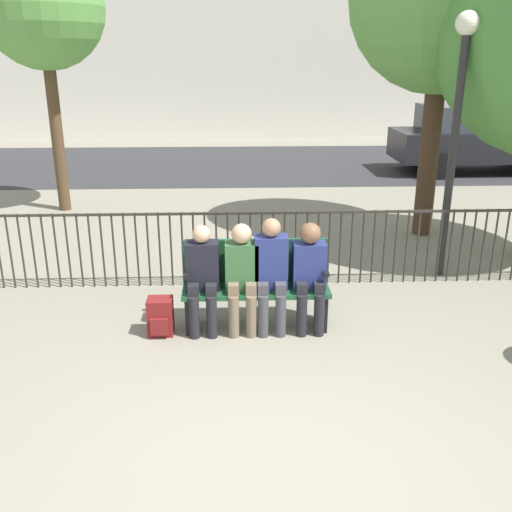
% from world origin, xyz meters
% --- Properties ---
extents(ground_plane, '(80.00, 80.00, 0.00)m').
position_xyz_m(ground_plane, '(0.00, 0.00, 0.00)').
color(ground_plane, gray).
extents(park_bench, '(1.53, 0.45, 0.92)m').
position_xyz_m(park_bench, '(0.00, 2.31, 0.49)').
color(park_bench, '#194728').
rests_on(park_bench, ground).
extents(seated_person_0, '(0.34, 0.39, 1.14)m').
position_xyz_m(seated_person_0, '(-0.55, 2.18, 0.63)').
color(seated_person_0, black).
rests_on(seated_person_0, ground).
extents(seated_person_1, '(0.34, 0.39, 1.15)m').
position_xyz_m(seated_person_1, '(-0.15, 2.18, 0.65)').
color(seated_person_1, brown).
rests_on(seated_person_1, ground).
extents(seated_person_2, '(0.34, 0.39, 1.20)m').
position_xyz_m(seated_person_2, '(0.15, 2.18, 0.67)').
color(seated_person_2, '#3D3D42').
rests_on(seated_person_2, ground).
extents(seated_person_3, '(0.34, 0.39, 1.15)m').
position_xyz_m(seated_person_3, '(0.55, 2.18, 0.65)').
color(seated_person_3, black).
rests_on(seated_person_3, ground).
extents(backpack, '(0.26, 0.26, 0.39)m').
position_xyz_m(backpack, '(-0.99, 2.10, 0.19)').
color(backpack, maroon).
rests_on(backpack, ground).
extents(fence_railing, '(9.01, 0.03, 0.95)m').
position_xyz_m(fence_railing, '(-0.02, 3.43, 0.56)').
color(fence_railing, '#2D2823').
rests_on(fence_railing, ground).
extents(tree_2, '(2.08, 2.08, 4.56)m').
position_xyz_m(tree_2, '(-3.39, 7.29, 3.49)').
color(tree_2, '#4C3823').
rests_on(tree_2, ground).
extents(lamp_post, '(0.28, 0.28, 3.23)m').
position_xyz_m(lamp_post, '(2.49, 3.68, 2.17)').
color(lamp_post, black).
rests_on(lamp_post, ground).
extents(street_surface, '(24.00, 6.00, 0.01)m').
position_xyz_m(street_surface, '(0.00, 12.00, 0.00)').
color(street_surface, '#2B2B2D').
rests_on(street_surface, ground).
extents(parked_car_0, '(4.20, 1.94, 1.62)m').
position_xyz_m(parked_car_0, '(5.78, 10.61, 0.84)').
color(parked_car_0, black).
rests_on(parked_car_0, ground).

